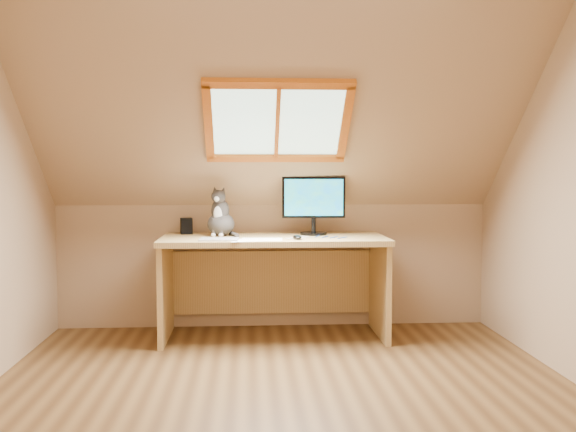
{
  "coord_description": "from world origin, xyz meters",
  "views": [
    {
      "loc": [
        -0.21,
        -3.48,
        1.27
      ],
      "look_at": [
        0.07,
        1.0,
        0.96
      ],
      "focal_mm": 40.0,
      "sensor_mm": 36.0,
      "label": 1
    }
  ],
  "objects": [
    {
      "name": "graphics_tablet",
      "position": [
        -0.42,
        1.15,
        0.78
      ],
      "size": [
        0.29,
        0.21,
        0.01
      ],
      "primitive_type": "cube",
      "rotation": [
        0.0,
        0.0,
        -0.05
      ],
      "color": "#B2B2B7",
      "rests_on": "desk"
    },
    {
      "name": "desk_speaker",
      "position": [
        -0.7,
        1.63,
        0.84
      ],
      "size": [
        0.1,
        0.1,
        0.13
      ],
      "primitive_type": "cube",
      "rotation": [
        0.0,
        0.0,
        0.22
      ],
      "color": "black",
      "rests_on": "desk"
    },
    {
      "name": "cables",
      "position": [
        0.31,
        1.26,
        0.78
      ],
      "size": [
        0.51,
        0.26,
        0.01
      ],
      "color": "silver",
      "rests_on": "desk"
    },
    {
      "name": "ground",
      "position": [
        0.0,
        0.0,
        0.0
      ],
      "size": [
        3.5,
        3.5,
        0.0
      ],
      "primitive_type": "plane",
      "color": "brown",
      "rests_on": "ground"
    },
    {
      "name": "monitor",
      "position": [
        0.3,
        1.5,
        1.04
      ],
      "size": [
        0.49,
        0.21,
        0.45
      ],
      "color": "black",
      "rests_on": "desk"
    },
    {
      "name": "room_shell",
      "position": [
        0.0,
        -0.09,
        1.43
      ],
      "size": [
        3.52,
        3.52,
        2.41
      ],
      "color": "#A18461",
      "rests_on": "ground"
    },
    {
      "name": "papers",
      "position": [
        -0.11,
        1.12,
        0.78
      ],
      "size": [
        0.33,
        0.27,
        0.0
      ],
      "color": "white",
      "rests_on": "desk"
    },
    {
      "name": "desk",
      "position": [
        -0.01,
        1.45,
        0.55
      ],
      "size": [
        1.7,
        0.75,
        0.78
      ],
      "color": "tan",
      "rests_on": "ground"
    },
    {
      "name": "mouse",
      "position": [
        0.15,
        1.15,
        0.79
      ],
      "size": [
        0.08,
        0.12,
        0.03
      ],
      "primitive_type": "ellipsoid",
      "rotation": [
        0.0,
        0.0,
        0.23
      ],
      "color": "black",
      "rests_on": "desk"
    },
    {
      "name": "cat",
      "position": [
        -0.42,
        1.47,
        0.91
      ],
      "size": [
        0.27,
        0.3,
        0.39
      ],
      "color": "#433E3B",
      "rests_on": "desk"
    }
  ]
}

